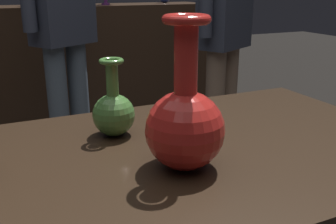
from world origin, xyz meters
TOP-DOWN VIEW (x-y plane):
  - back_display_shelf at (0.00, 2.20)m, footprint 2.60×0.40m
  - vase_centerpiece at (0.03, -0.08)m, footprint 0.15×0.15m
  - vase_left_accent at (-0.04, 0.14)m, footprint 0.10×0.10m
  - visitor_center_back at (0.09, 1.46)m, footprint 0.42×0.32m
  - visitor_near_right at (0.92, 1.18)m, footprint 0.42×0.31m

SIDE VIEW (x-z plane):
  - back_display_shelf at x=0.00m, z-range 0.00..0.99m
  - vase_left_accent at x=-0.04m, z-range 0.77..0.95m
  - vase_centerpiece at x=0.03m, z-range 0.75..1.03m
  - visitor_near_right at x=0.92m, z-range 0.14..1.74m
  - visitor_center_back at x=0.09m, z-range 0.15..1.82m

